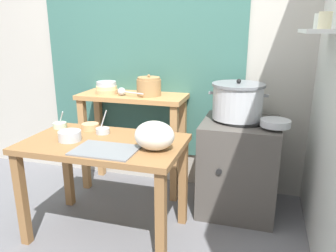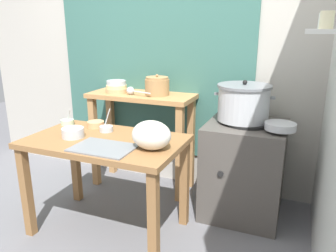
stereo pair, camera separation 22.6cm
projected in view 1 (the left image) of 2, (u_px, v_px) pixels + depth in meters
The scene contains 17 objects.
ground_plane at pixel (114, 239), 2.38m from camera, with size 9.00×9.00×0.00m, color slate.
wall_back at pixel (167, 47), 3.00m from camera, with size 4.40×0.12×2.60m.
prep_table at pixel (105, 156), 2.30m from camera, with size 1.10×0.66×0.72m.
back_shelf_table at pixel (133, 118), 3.00m from camera, with size 0.96×0.40×0.90m.
stove_block at pixel (238, 166), 2.70m from camera, with size 0.60×0.61×0.78m.
steamer_pot at pixel (238, 101), 2.58m from camera, with size 0.46×0.41×0.31m.
clay_pot at pixel (149, 86), 2.87m from camera, with size 0.21×0.21×0.18m.
bowl_stack_enamel at pixel (107, 88), 2.94m from camera, with size 0.20×0.20×0.11m.
ladle at pixel (123, 92), 2.87m from camera, with size 0.26×0.10×0.07m.
serving_tray at pixel (105, 150), 2.09m from camera, with size 0.40×0.28×0.01m, color slate.
plastic_bag at pixel (154, 136), 2.08m from camera, with size 0.26×0.21×0.19m, color silver.
wide_pan at pixel (275, 123), 2.39m from camera, with size 0.22×0.22×0.05m, color #B7BABF.
prep_bowl_0 at pixel (70, 135), 2.27m from camera, with size 0.16×0.16×0.07m.
prep_bowl_1 at pixel (103, 130), 2.43m from camera, with size 0.10×0.10×0.18m.
prep_bowl_2 at pixel (90, 126), 2.52m from camera, with size 0.13×0.13×0.05m.
prep_bowl_3 at pixel (60, 125), 2.56m from camera, with size 0.10×0.10×0.13m.
prep_bowl_4 at pixel (147, 133), 2.35m from camera, with size 0.11×0.11×0.06m.
Camera 1 is at (0.95, -1.86, 1.47)m, focal length 35.25 mm.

